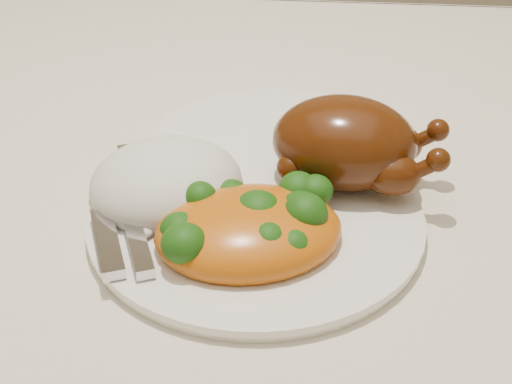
# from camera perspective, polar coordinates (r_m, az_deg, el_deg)

# --- Properties ---
(dining_table) EXTENTS (1.60, 0.90, 0.76)m
(dining_table) POSITION_cam_1_polar(r_m,az_deg,el_deg) (0.70, -9.10, -6.70)
(dining_table) COLOR brown
(dining_table) RESTS_ON floor
(tablecloth) EXTENTS (1.73, 1.03, 0.18)m
(tablecloth) POSITION_cam_1_polar(r_m,az_deg,el_deg) (0.65, -9.66, -1.78)
(tablecloth) COLOR beige
(tablecloth) RESTS_ON dining_table
(dinner_plate) EXTENTS (0.35, 0.35, 0.01)m
(dinner_plate) POSITION_cam_1_polar(r_m,az_deg,el_deg) (0.58, 0.00, -2.12)
(dinner_plate) COLOR white
(dinner_plate) RESTS_ON tablecloth
(side_plate) EXTENTS (0.29, 0.29, 0.01)m
(side_plate) POSITION_cam_1_polar(r_m,az_deg,el_deg) (0.68, 1.46, 3.63)
(side_plate) COLOR white
(side_plate) RESTS_ON tablecloth
(roast_chicken) EXTENTS (0.15, 0.10, 0.08)m
(roast_chicken) POSITION_cam_1_polar(r_m,az_deg,el_deg) (0.60, 7.41, 3.87)
(roast_chicken) COLOR #4E1F08
(roast_chicken) RESTS_ON dinner_plate
(rice_mound) EXTENTS (0.16, 0.15, 0.07)m
(rice_mound) POSITION_cam_1_polar(r_m,az_deg,el_deg) (0.59, -7.16, 0.63)
(rice_mound) COLOR white
(rice_mound) RESTS_ON dinner_plate
(mac_and_cheese) EXTENTS (0.17, 0.14, 0.06)m
(mac_and_cheese) POSITION_cam_1_polar(r_m,az_deg,el_deg) (0.54, 0.08, -2.80)
(mac_and_cheese) COLOR orange
(mac_and_cheese) RESTS_ON dinner_plate
(cutlery) EXTENTS (0.07, 0.19, 0.01)m
(cutlery) POSITION_cam_1_polar(r_m,az_deg,el_deg) (0.56, -10.04, -2.29)
(cutlery) COLOR silver
(cutlery) RESTS_ON dinner_plate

